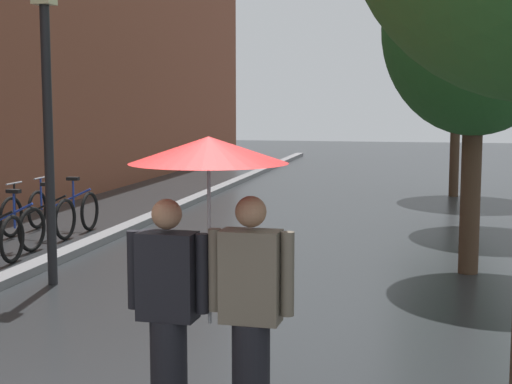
% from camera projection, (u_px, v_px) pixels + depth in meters
% --- Properties ---
extents(kerb_strip, '(0.30, 36.00, 0.12)m').
position_uv_depth(kerb_strip, '(155.00, 216.00, 15.05)').
color(kerb_strip, slate).
rests_on(kerb_strip, ground).
extents(street_tree_1, '(2.45, 2.45, 4.69)m').
position_uv_depth(street_tree_1, '(476.00, 28.00, 9.95)').
color(street_tree_1, '#473323').
rests_on(street_tree_1, ground).
extents(street_tree_2, '(2.57, 2.57, 4.94)m').
position_uv_depth(street_tree_2, '(476.00, 42.00, 13.77)').
color(street_tree_2, '#473323').
rests_on(street_tree_2, ground).
extents(street_tree_3, '(3.06, 3.06, 5.52)m').
position_uv_depth(street_tree_3, '(458.00, 42.00, 18.21)').
color(street_tree_3, '#473323').
rests_on(street_tree_3, ground).
extents(parked_bicycle_4, '(1.14, 0.80, 0.96)m').
position_uv_depth(parked_bicycle_4, '(4.00, 226.00, 11.90)').
color(parked_bicycle_4, black).
rests_on(parked_bicycle_4, ground).
extents(parked_bicycle_5, '(1.11, 0.74, 0.96)m').
position_uv_depth(parked_bicycle_5, '(38.00, 217.00, 12.87)').
color(parked_bicycle_5, black).
rests_on(parked_bicycle_5, ground).
extents(parked_bicycle_6, '(1.08, 0.71, 0.96)m').
position_uv_depth(parked_bicycle_6, '(63.00, 209.00, 13.78)').
color(parked_bicycle_6, black).
rests_on(parked_bicycle_6, ground).
extents(couple_under_umbrella, '(1.18, 1.08, 2.08)m').
position_uv_depth(couple_under_umbrella, '(209.00, 243.00, 5.16)').
color(couple_under_umbrella, black).
rests_on(couple_under_umbrella, ground).
extents(street_lamp_post, '(0.24, 0.24, 3.80)m').
position_uv_depth(street_lamp_post, '(47.00, 106.00, 9.42)').
color(street_lamp_post, black).
rests_on(street_lamp_post, ground).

